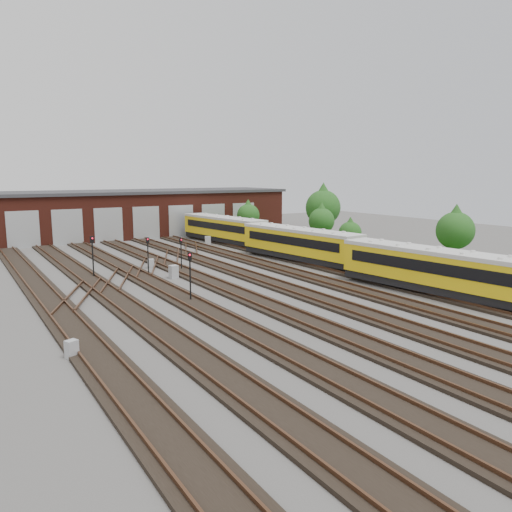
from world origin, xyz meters
TOP-DOWN VIEW (x-y plane):
  - ground at (0.00, 0.00)m, footprint 120.00×120.00m
  - track_network at (-0.17, 0.59)m, footprint 30.40×70.00m
  - maintenance_shed at (-0.01, 39.97)m, footprint 51.00×12.50m
  - grass_verge at (19.00, 10.00)m, footprint 8.00×55.00m
  - metro_train at (10.00, 9.42)m, footprint 4.25×46.86m
  - signal_mast_0 at (-5.77, 0.72)m, footprint 0.31×0.29m
  - signal_mast_1 at (-9.39, 12.30)m, footprint 0.31×0.29m
  - signal_mast_2 at (-4.95, 11.29)m, footprint 0.27×0.25m
  - signal_mast_3 at (-1.75, 11.52)m, footprint 0.24×0.23m
  - relay_cabinet_0 at (-15.00, -5.99)m, footprint 0.66×0.61m
  - relay_cabinet_1 at (-3.78, 13.94)m, footprint 0.57×0.49m
  - relay_cabinet_2 at (-3.74, 8.59)m, footprint 0.75×0.66m
  - relay_cabinet_3 at (7.34, 24.45)m, footprint 0.85×0.79m
  - relay_cabinet_4 at (13.92, 23.47)m, footprint 0.71×0.64m
  - tree_0 at (16.19, 29.58)m, footprint 3.15×3.15m
  - tree_1 at (19.38, 17.51)m, footprint 3.17×3.17m
  - tree_2 at (22.49, 21.04)m, footprint 4.57×4.57m
  - tree_3 at (17.45, 10.27)m, footprint 2.49×2.49m
  - tree_4 at (21.40, 0.09)m, footprint 3.57×3.57m
  - bush_0 at (16.09, 11.46)m, footprint 1.43×1.43m
  - bush_1 at (16.72, 21.21)m, footprint 1.14×1.14m
  - bush_2 at (19.36, 23.88)m, footprint 1.47×1.47m

SIDE VIEW (x-z plane):
  - ground at x=0.00m, z-range 0.00..0.00m
  - grass_verge at x=19.00m, z-range 0.00..0.05m
  - track_network at x=-0.17m, z-range -0.06..0.27m
  - relay_cabinet_1 at x=-3.78m, z-range 0.00..0.88m
  - relay_cabinet_0 at x=-15.00m, z-range 0.00..0.89m
  - relay_cabinet_4 at x=13.92m, z-range 0.00..1.00m
  - relay_cabinet_2 at x=-3.74m, z-range 0.00..1.12m
  - bush_1 at x=16.72m, z-range 0.00..1.14m
  - relay_cabinet_3 at x=7.34m, z-range 0.00..1.15m
  - bush_0 at x=16.09m, z-range 0.00..1.43m
  - bush_2 at x=19.36m, z-range 0.00..1.47m
  - metro_train at x=10.00m, z-range 0.37..3.40m
  - signal_mast_3 at x=-1.75m, z-range 0.42..3.37m
  - signal_mast_2 at x=-4.95m, z-range 0.45..3.71m
  - signal_mast_0 at x=-5.77m, z-range 0.47..3.92m
  - signal_mast_1 at x=-9.39m, z-range 0.50..4.06m
  - tree_3 at x=17.45m, z-range 0.58..4.70m
  - maintenance_shed at x=-0.01m, z-range 0.03..6.38m
  - tree_0 at x=16.19m, z-range 0.74..5.96m
  - tree_1 at x=19.38m, z-range 0.74..5.99m
  - tree_4 at x=21.40m, z-range 0.84..6.75m
  - tree_2 at x=22.49m, z-range 1.08..8.65m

